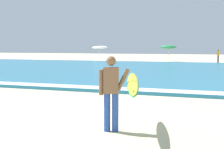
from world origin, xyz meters
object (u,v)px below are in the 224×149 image
Objects in this scene: surfer_with_board at (122,87)px; beach_umbrella_1 at (168,47)px; beachgoer_near_row_left at (218,56)px; beach_umbrella_0 at (100,47)px.

beach_umbrella_1 is at bearing 101.75° from surfer_with_board.
beachgoer_near_row_left is (-1.62, 36.92, -0.19)m from surfer_with_board.
beach_umbrella_1 is 6.28m from beachgoer_near_row_left.
beach_umbrella_0 is 15.21m from beachgoer_near_row_left.
surfer_with_board is 38.29m from beach_umbrella_1.
beachgoer_near_row_left is (6.17, -0.56, -1.02)m from beach_umbrella_1.
surfer_with_board is 36.96m from beachgoer_near_row_left.
beach_umbrella_1 is (8.99, 1.31, 0.05)m from beach_umbrella_0.
beachgoer_near_row_left is at bearing 2.82° from beach_umbrella_0.
beach_umbrella_0 reaches higher than beachgoer_near_row_left.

